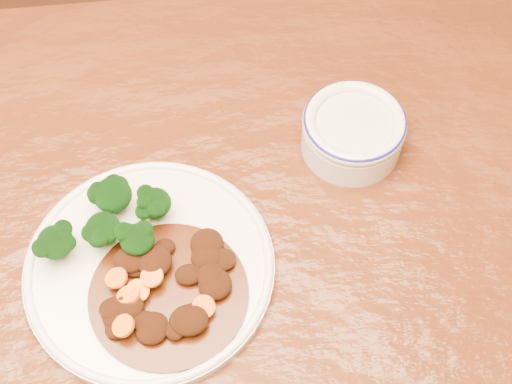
{
  "coord_description": "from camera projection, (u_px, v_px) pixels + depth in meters",
  "views": [
    {
      "loc": [
        0.14,
        -0.37,
        1.5
      ],
      "look_at": [
        0.17,
        0.09,
        0.77
      ],
      "focal_mm": 50.0,
      "sensor_mm": 36.0,
      "label": 1
    }
  ],
  "objects": [
    {
      "name": "dip_bowl",
      "position": [
        353.0,
        131.0,
        0.89
      ],
      "size": [
        0.13,
        0.13,
        0.06
      ],
      "rotation": [
        0.0,
        0.0,
        0.34
      ],
      "color": "beige",
      "rests_on": "dining_table"
    },
    {
      "name": "dinner_plate",
      "position": [
        150.0,
        267.0,
        0.82
      ],
      "size": [
        0.29,
        0.29,
        0.02
      ],
      "rotation": [
        0.0,
        0.0,
        0.27
      ],
      "color": "white",
      "rests_on": "dining_table"
    },
    {
      "name": "mince_stew",
      "position": [
        168.0,
        290.0,
        0.78
      ],
      "size": [
        0.18,
        0.18,
        0.03
      ],
      "color": "#411A06",
      "rests_on": "dinner_plate"
    },
    {
      "name": "dining_table",
      "position": [
        124.0,
        301.0,
        0.89
      ],
      "size": [
        1.53,
        0.95,
        0.75
      ],
      "rotation": [
        0.0,
        0.0,
        0.04
      ],
      "color": "#4E230D",
      "rests_on": "ground"
    },
    {
      "name": "broccoli_florets",
      "position": [
        111.0,
        220.0,
        0.81
      ],
      "size": [
        0.15,
        0.1,
        0.05
      ],
      "color": "#70934C",
      "rests_on": "dinner_plate"
    }
  ]
}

